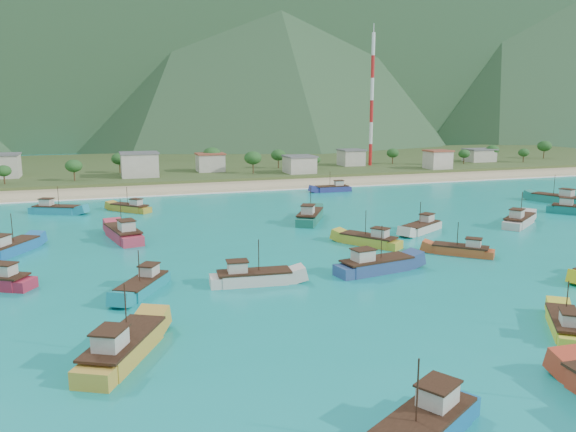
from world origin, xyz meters
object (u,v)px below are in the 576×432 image
object	(u,v)px
boat_25	(462,251)
boat_20	(332,189)
boat_17	(123,234)
boat_29	(557,199)
boat_27	(253,278)
boat_23	(10,249)
boat_14	(130,208)
boat_13	(422,228)
boat_21	(123,349)
boat_4	(422,430)
boat_12	(310,217)
boat_24	(375,266)
boat_15	(519,221)
boat_3	(370,241)
boat_30	(566,326)
boat_2	(56,210)
radio_tower	(372,100)
boat_1	(143,287)

from	to	relation	value
boat_25	boat_20	bearing A→B (deg)	37.34
boat_17	boat_29	distance (m)	98.72
boat_27	boat_23	bearing A→B (deg)	-124.21
boat_14	boat_25	bearing A→B (deg)	-92.78
boat_13	boat_17	xyz separation A→B (m)	(-51.33, 10.78, 0.24)
boat_20	boat_21	xyz separation A→B (m)	(-57.97, -88.41, 0.23)
boat_4	boat_12	xyz separation A→B (m)	(19.34, 71.74, 0.10)
boat_21	boat_20	bearing A→B (deg)	84.72
boat_20	boat_21	distance (m)	105.72
boat_4	boat_20	xyz separation A→B (m)	(39.66, 107.96, -0.16)
boat_25	boat_27	distance (m)	34.17
boat_12	boat_14	world-z (taller)	boat_12
boat_17	boat_24	world-z (taller)	boat_17
boat_15	boat_23	world-z (taller)	boat_15
boat_3	boat_21	bearing A→B (deg)	-176.60
boat_3	boat_30	distance (m)	38.90
boat_13	boat_25	size ratio (longest dim) A/B	1.21
boat_23	boat_2	bearing A→B (deg)	112.52
boat_27	boat_15	bearing A→B (deg)	114.02
boat_13	boat_4	bearing A→B (deg)	117.48
boat_3	boat_23	distance (m)	56.13
radio_tower	boat_29	world-z (taller)	radio_tower
boat_1	boat_4	world-z (taller)	boat_4
boat_21	boat_25	distance (m)	54.74
boat_14	boat_23	bearing A→B (deg)	-164.77
boat_4	boat_17	size ratio (longest dim) A/B	0.89
boat_13	boat_15	xyz separation A→B (m)	(20.61, -1.07, 0.13)
boat_14	boat_24	size ratio (longest dim) A/B	0.76
boat_3	boat_30	size ratio (longest dim) A/B	1.12
boat_23	boat_29	size ratio (longest dim) A/B	0.91
boat_29	boat_13	bearing A→B (deg)	179.88
boat_13	boat_1	bearing A→B (deg)	79.59
boat_2	boat_23	size ratio (longest dim) A/B	0.97
boat_4	boat_15	bearing A→B (deg)	-74.75
radio_tower	boat_3	size ratio (longest dim) A/B	4.52
boat_14	boat_15	bearing A→B (deg)	-72.39
boat_4	boat_30	distance (m)	26.47
radio_tower	boat_12	world-z (taller)	radio_tower
boat_23	boat_24	size ratio (longest dim) A/B	0.94
boat_17	boat_25	xyz separation A→B (m)	(48.32, -26.85, -0.35)
boat_2	boat_27	world-z (taller)	boat_2
boat_17	boat_27	world-z (taller)	boat_17
boat_2	boat_15	size ratio (longest dim) A/B	0.96
boat_21	boat_25	world-z (taller)	boat_21
boat_3	boat_15	world-z (taller)	boat_15
boat_21	boat_23	xyz separation A→B (m)	(-14.70, 43.61, -0.09)
boat_12	boat_29	size ratio (longest dim) A/B	1.00
boat_14	boat_25	world-z (taller)	boat_14
boat_23	boat_29	xyz separation A→B (m)	(115.42, 10.65, 0.08)
boat_2	boat_14	distance (m)	15.37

